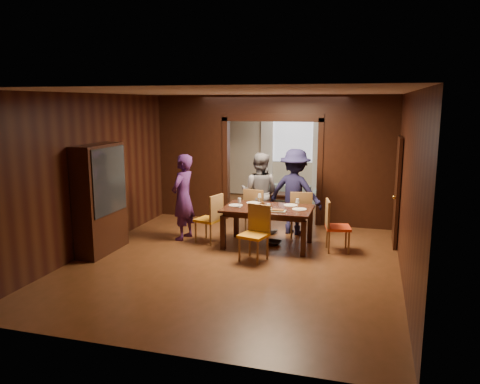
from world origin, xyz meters
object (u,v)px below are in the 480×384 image
(sofa, at_px, (288,192))
(chair_far_l, at_px, (257,210))
(coffee_table, at_px, (283,201))
(person_navy, at_px, (295,192))
(chair_near, at_px, (254,234))
(dining_table, at_px, (268,227))
(chair_right, at_px, (338,226))
(chair_far_r, at_px, (301,214))
(hutch, at_px, (100,199))
(person_grey, at_px, (259,193))
(chair_left, at_px, (208,218))
(person_purple, at_px, (183,197))

(sofa, bearing_deg, chair_far_l, 93.78)
(coffee_table, bearing_deg, person_navy, -73.42)
(sofa, relative_size, coffee_table, 2.27)
(chair_near, bearing_deg, dining_table, 101.66)
(chair_right, xyz_separation_m, chair_far_r, (-0.82, 0.77, 0.00))
(chair_near, xyz_separation_m, hutch, (-2.82, -0.29, 0.52))
(hutch, bearing_deg, coffee_table, 60.26)
(person_grey, xyz_separation_m, chair_far_r, (0.90, -0.10, -0.37))
(coffee_table, bearing_deg, dining_table, -84.41)
(person_navy, xyz_separation_m, coffee_table, (-0.67, 2.25, -0.70))
(sofa, xyz_separation_m, dining_table, (0.34, -4.17, 0.11))
(chair_right, relative_size, hutch, 0.48)
(chair_far_r, relative_size, chair_near, 1.00)
(dining_table, relative_size, chair_near, 1.73)
(chair_near, bearing_deg, chair_left, 158.94)
(chair_far_l, bearing_deg, chair_right, 163.70)
(sofa, distance_m, chair_far_l, 3.33)
(chair_near, relative_size, hutch, 0.48)
(chair_right, bearing_deg, person_purple, 79.41)
(sofa, height_order, chair_right, chair_right)
(person_navy, height_order, sofa, person_navy)
(person_navy, relative_size, coffee_table, 2.24)
(dining_table, bearing_deg, person_purple, 179.83)
(person_purple, distance_m, sofa, 4.44)
(coffee_table, distance_m, chair_right, 3.63)
(dining_table, bearing_deg, chair_far_l, 116.52)
(chair_left, distance_m, chair_far_l, 1.19)
(dining_table, bearing_deg, sofa, 94.68)
(person_purple, bearing_deg, coffee_table, 164.28)
(person_purple, relative_size, chair_far_l, 1.78)
(person_purple, xyz_separation_m, hutch, (-1.13, -1.18, 0.14))
(chair_right, height_order, chair_far_r, same)
(person_navy, xyz_separation_m, hutch, (-3.22, -2.20, 0.10))
(chair_near, bearing_deg, person_navy, 93.15)
(person_purple, relative_size, coffee_table, 2.16)
(chair_right, bearing_deg, person_navy, 33.63)
(person_navy, distance_m, dining_table, 1.20)
(sofa, height_order, coffee_table, sofa)
(person_navy, xyz_separation_m, chair_near, (-0.40, -1.91, -0.41))
(sofa, height_order, chair_far_l, chair_far_l)
(sofa, relative_size, chair_far_l, 1.88)
(chair_left, xyz_separation_m, chair_near, (1.14, -0.83, 0.00))
(chair_far_l, bearing_deg, person_grey, -104.84)
(hutch, bearing_deg, chair_right, 16.39)
(coffee_table, height_order, hutch, hutch)
(person_purple, distance_m, chair_left, 0.67)
(person_purple, distance_m, chair_far_l, 1.61)
(person_grey, xyz_separation_m, chair_near, (0.34, -1.82, -0.37))
(coffee_table, relative_size, chair_left, 0.82)
(person_purple, bearing_deg, chair_near, 69.91)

